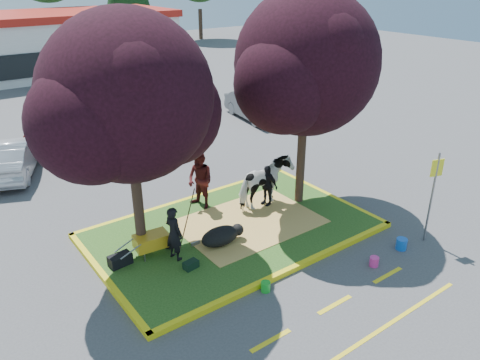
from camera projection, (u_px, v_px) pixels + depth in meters
ground at (233, 232)px, 14.29m from camera, size 90.00×90.00×0.00m
median_island at (233, 230)px, 14.26m from camera, size 8.00×5.00×0.15m
curb_near at (290, 270)px, 12.37m from camera, size 8.30×0.16×0.15m
curb_far at (190, 199)px, 16.15m from camera, size 8.30×0.16×0.15m
curb_left at (105, 278)px, 12.06m from camera, size 0.16×5.30×0.15m
curb_right at (327, 195)px, 16.47m from camera, size 0.16×5.30×0.15m
straw_bedding at (249, 222)px, 14.55m from camera, size 4.20×3.00×0.01m
tree_purple_left at (129, 105)px, 11.27m from camera, size 5.06×4.20×6.51m
tree_purple_right at (307, 70)px, 14.12m from camera, size 5.30×4.40×6.82m
fire_lane_stripe_a at (271, 341)px, 10.13m from camera, size 1.10×0.12×0.01m
fire_lane_stripe_b at (335, 305)px, 11.21m from camera, size 1.10×0.12×0.01m
fire_lane_stripe_c at (388, 275)px, 12.29m from camera, size 1.10×0.12×0.01m
fire_lane_long at (375, 333)px, 10.33m from camera, size 6.00×0.10×0.01m
retail_building at (37, 43)px, 34.96m from camera, size 20.40×8.40×4.40m
cow at (265, 183)px, 15.26m from camera, size 2.04×1.14×1.64m
calf at (220, 236)px, 13.30m from camera, size 1.36×1.10×0.52m
handler at (174, 233)px, 12.45m from camera, size 0.49×0.64×1.55m
visitor_a at (200, 180)px, 15.13m from camera, size 0.93×1.08×1.91m
visitor_b at (267, 185)px, 15.39m from camera, size 0.53×0.88×1.40m
wheelbarrow at (152, 241)px, 12.75m from camera, size 1.66×0.64×0.62m
gear_bag_dark at (120, 260)px, 12.41m from camera, size 0.63×0.38×0.31m
gear_bag_green at (191, 265)px, 12.29m from camera, size 0.42×0.29×0.21m
sign_post at (434, 187)px, 13.17m from camera, size 0.38×0.15×2.78m
bucket_green at (266, 287)px, 11.64m from camera, size 0.24×0.24×0.26m
bucket_pink at (374, 262)px, 12.63m from camera, size 0.28×0.28×0.27m
bucket_blue at (401, 244)px, 13.38m from camera, size 0.40×0.40×0.33m
car_silver at (12, 157)px, 18.06m from camera, size 3.06×4.57×1.42m
car_red at (81, 142)px, 19.62m from camera, size 4.07×5.52×1.39m
car_white at (149, 130)px, 21.21m from camera, size 1.86×4.50×1.30m
car_grey at (255, 106)px, 24.75m from camera, size 2.08×4.47×1.42m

